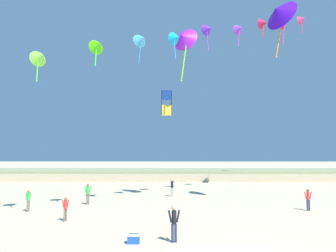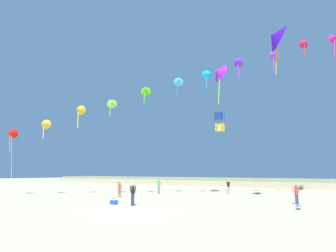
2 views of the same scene
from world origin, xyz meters
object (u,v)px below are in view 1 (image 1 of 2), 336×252
object	(u,v)px
large_kite_low_lead	(279,12)
person_far_left	(88,192)
person_near_left	(308,198)
large_kite_mid_trail	(167,103)
person_mid_center	(28,199)
person_near_right	(65,207)
large_kite_high_solo	(184,38)
person_far_right	(174,221)
beach_cooler	(134,239)
person_far_center	(172,186)

from	to	relation	value
large_kite_low_lead	person_far_left	bearing A→B (deg)	175.01
person_near_left	person_far_left	xyz separation A→B (m)	(-16.67, 2.78, 0.08)
large_kite_low_lead	large_kite_mid_trail	bearing A→B (deg)	148.32
person_near_left	person_mid_center	xyz separation A→B (m)	(-20.15, -0.54, -0.01)
person_near_right	large_kite_high_solo	bearing A→B (deg)	46.08
person_near_left	person_near_right	xyz separation A→B (m)	(-16.49, -3.93, -0.04)
person_far_right	beach_cooler	size ratio (longest dim) A/B	3.01
person_near_right	person_mid_center	bearing A→B (deg)	137.22
person_mid_center	large_kite_low_lead	world-z (taller)	large_kite_low_lead
person_mid_center	large_kite_high_solo	xyz separation A→B (m)	(11.33, 4.57, 13.20)
person_far_right	beach_cooler	distance (m)	2.08
person_mid_center	person_far_right	world-z (taller)	person_far_right
person_mid_center	person_far_left	distance (m)	4.81
beach_cooler	large_kite_high_solo	bearing A→B (deg)	77.46
person_near_right	large_kite_low_lead	xyz separation A→B (m)	(15.10, 5.38, 14.45)
person_far_left	person_near_right	bearing A→B (deg)	-88.48
person_far_right	large_kite_high_solo	distance (m)	18.43
large_kite_mid_trail	person_mid_center	bearing A→B (deg)	-142.49
person_far_right	large_kite_high_solo	size ratio (longest dim) A/B	0.35
person_far_left	person_far_right	bearing A→B (deg)	-59.65
large_kite_low_lead	large_kite_mid_trail	distance (m)	12.39
person_far_left	large_kite_mid_trail	world-z (taller)	large_kite_mid_trail
person_mid_center	person_far_center	bearing A→B (deg)	38.85
person_far_right	person_far_center	world-z (taller)	person_far_right
person_near_right	person_mid_center	xyz separation A→B (m)	(-3.66, 3.39, 0.02)
person_near_right	person_far_center	distance (m)	13.46
person_near_right	large_kite_low_lead	size ratio (longest dim) A/B	0.30
person_far_right	person_mid_center	bearing A→B (deg)	140.99
person_near_right	person_far_right	xyz separation A→B (m)	(6.66, -4.97, 0.14)
person_far_right	large_kite_low_lead	world-z (taller)	large_kite_low_lead
large_kite_high_solo	beach_cooler	world-z (taller)	large_kite_high_solo
person_near_left	large_kite_low_lead	bearing A→B (deg)	133.84
person_far_left	beach_cooler	bearing A→B (deg)	-67.43
large_kite_low_lead	person_near_left	bearing A→B (deg)	-46.16
person_mid_center	person_far_center	world-z (taller)	person_far_center
person_far_right	large_kite_mid_trail	world-z (taller)	large_kite_mid_trail
person_far_left	person_far_center	distance (m)	8.46
person_near_left	large_kite_high_solo	xyz separation A→B (m)	(-8.82, 4.03, 13.19)
beach_cooler	large_kite_mid_trail	bearing A→B (deg)	85.09
person_near_right	large_kite_mid_trail	size ratio (longest dim) A/B	0.65
large_kite_mid_trail	beach_cooler	bearing A→B (deg)	-94.91
large_kite_high_solo	person_far_left	bearing A→B (deg)	-170.93
person_far_left	large_kite_high_solo	size ratio (longest dim) A/B	0.34
large_kite_low_lead	large_kite_mid_trail	size ratio (longest dim) A/B	2.19
beach_cooler	person_far_right	bearing A→B (deg)	5.26
person_near_right	large_kite_mid_trail	bearing A→B (deg)	60.66
large_kite_high_solo	beach_cooler	distance (m)	19.31
person_far_center	large_kite_high_solo	distance (m)	13.70
person_near_left	person_mid_center	bearing A→B (deg)	-178.47
person_mid_center	person_near_left	bearing A→B (deg)	1.53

